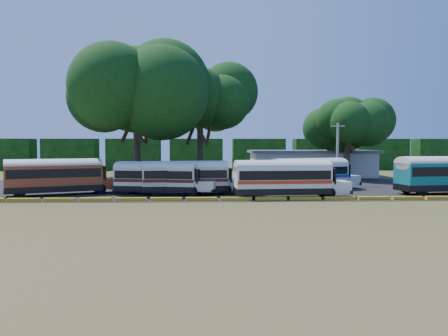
{
  "coord_description": "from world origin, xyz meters",
  "views": [
    {
      "loc": [
        1.96,
        -36.25,
        4.77
      ],
      "look_at": [
        3.64,
        6.0,
        2.55
      ],
      "focal_mm": 35.0,
      "sensor_mm": 36.0,
      "label": 1
    }
  ],
  "objects_px": {
    "bus_white_red": "(284,176)",
    "bus_teal": "(447,172)",
    "bus_cream_west": "(159,176)",
    "tree_west": "(136,90)",
    "bus_red": "(57,174)"
  },
  "relations": [
    {
      "from": "bus_red",
      "to": "bus_white_red",
      "type": "xyz_separation_m",
      "value": [
        21.31,
        -3.11,
        -0.05
      ]
    },
    {
      "from": "bus_red",
      "to": "bus_white_red",
      "type": "relative_size",
      "value": 1.01
    },
    {
      "from": "bus_cream_west",
      "to": "bus_teal",
      "type": "distance_m",
      "value": 27.93
    },
    {
      "from": "bus_white_red",
      "to": "bus_teal",
      "type": "height_order",
      "value": "bus_teal"
    },
    {
      "from": "bus_teal",
      "to": "tree_west",
      "type": "height_order",
      "value": "tree_west"
    },
    {
      "from": "bus_white_red",
      "to": "bus_teal",
      "type": "xyz_separation_m",
      "value": [
        16.32,
        2.39,
        0.18
      ]
    },
    {
      "from": "bus_red",
      "to": "bus_teal",
      "type": "xyz_separation_m",
      "value": [
        37.63,
        -0.72,
        0.13
      ]
    },
    {
      "from": "bus_teal",
      "to": "bus_cream_west",
      "type": "bearing_deg",
      "value": 170.07
    },
    {
      "from": "bus_white_red",
      "to": "tree_west",
      "type": "relative_size",
      "value": 0.65
    },
    {
      "from": "bus_red",
      "to": "bus_cream_west",
      "type": "relative_size",
      "value": 1.07
    },
    {
      "from": "bus_red",
      "to": "tree_west",
      "type": "xyz_separation_m",
      "value": [
        6.06,
        9.78,
        9.23
      ]
    },
    {
      "from": "bus_cream_west",
      "to": "bus_white_red",
      "type": "bearing_deg",
      "value": -2.38
    },
    {
      "from": "tree_west",
      "to": "bus_red",
      "type": "bearing_deg",
      "value": -121.78
    },
    {
      "from": "bus_white_red",
      "to": "bus_teal",
      "type": "relative_size",
      "value": 0.92
    },
    {
      "from": "bus_cream_west",
      "to": "tree_west",
      "type": "bearing_deg",
      "value": 122.9
    }
  ]
}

